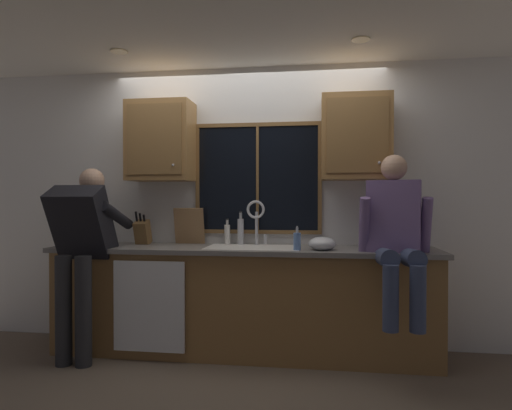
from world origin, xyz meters
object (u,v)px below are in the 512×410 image
at_px(cutting_board, 189,226).
at_px(bottle_green_glass, 227,234).
at_px(person_standing, 81,242).
at_px(knife_block, 143,232).
at_px(person_sitting_on_counter, 396,229).
at_px(bottle_tall_clear, 241,231).
at_px(mixing_bowl, 322,244).
at_px(soap_dispenser, 297,241).

distance_m(cutting_board, bottle_green_glass, 0.37).
xyz_separation_m(person_standing, knife_block, (0.34, 0.46, 0.05)).
xyz_separation_m(person_standing, person_sitting_on_counter, (2.52, 0.07, 0.13)).
bearing_deg(person_sitting_on_counter, bottle_tall_clear, 159.44).
distance_m(knife_block, bottle_tall_clear, 0.90).
distance_m(person_sitting_on_counter, knife_block, 2.22).
relative_size(person_sitting_on_counter, mixing_bowl, 5.63).
xyz_separation_m(mixing_bowl, bottle_green_glass, (-0.86, 0.33, 0.05)).
height_order(bottle_green_glass, bottle_tall_clear, bottle_tall_clear).
xyz_separation_m(person_sitting_on_counter, cutting_board, (-1.77, 0.49, -0.02)).
xyz_separation_m(mixing_bowl, soap_dispenser, (-0.20, -0.04, 0.02)).
distance_m(knife_block, cutting_board, 0.43).
bearing_deg(cutting_board, person_standing, -143.79).
relative_size(knife_block, soap_dispenser, 1.64).
distance_m(person_standing, bottle_green_glass, 1.24).
height_order(person_standing, soap_dispenser, person_standing).
bearing_deg(bottle_tall_clear, soap_dispenser, -35.37).
bearing_deg(bottle_green_glass, mixing_bowl, -21.25).
height_order(person_sitting_on_counter, bottle_green_glass, person_sitting_on_counter).
relative_size(person_standing, mixing_bowl, 7.15).
xyz_separation_m(knife_block, bottle_green_glass, (0.77, 0.09, -0.01)).
bearing_deg(bottle_tall_clear, mixing_bowl, -24.38).
relative_size(cutting_board, soap_dispenser, 1.72).
bearing_deg(bottle_green_glass, cutting_board, 179.68).
relative_size(person_standing, cutting_board, 4.75).
xyz_separation_m(knife_block, mixing_bowl, (1.63, -0.24, -0.06)).
relative_size(person_standing, person_sitting_on_counter, 1.27).
bearing_deg(cutting_board, soap_dispenser, -20.54).
xyz_separation_m(cutting_board, bottle_tall_clear, (0.48, -0.00, -0.04)).
distance_m(cutting_board, mixing_bowl, 1.27).
bearing_deg(person_standing, cutting_board, 36.21).
height_order(mixing_bowl, bottle_green_glass, bottle_green_glass).
bearing_deg(bottle_green_glass, person_standing, -153.68).
bearing_deg(bottle_tall_clear, person_sitting_on_counter, -20.56).
bearing_deg(cutting_board, mixing_bowl, -15.41).
bearing_deg(bottle_green_glass, bottle_tall_clear, -0.66).
bearing_deg(knife_block, mixing_bowl, -8.38).
distance_m(person_sitting_on_counter, mixing_bowl, 0.59).
bearing_deg(person_sitting_on_counter, knife_block, 169.86).
height_order(person_sitting_on_counter, cutting_board, person_sitting_on_counter).
bearing_deg(knife_block, cutting_board, 12.96).
xyz_separation_m(soap_dispenser, bottle_tall_clear, (-0.53, 0.38, 0.05)).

